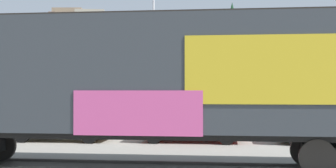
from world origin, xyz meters
TOP-DOWN VIEW (x-y plane):
  - ground_plane at (0.00, 0.00)m, footprint 260.00×260.00m
  - track at (-1.51, 0.04)m, footprint 60.01×4.40m
  - freight_car at (-0.50, -0.00)m, footprint 16.30×3.38m
  - flagpole at (-1.73, 12.38)m, footprint 0.65×1.17m
  - hillside at (-0.04, 79.04)m, footprint 140.90×29.61m
  - parked_car_tan at (-4.79, 6.32)m, footprint 4.15×2.08m
  - parked_car_red at (0.56, 6.36)m, footprint 4.27×2.17m
  - parked_car_green at (6.02, 6.14)m, footprint 4.42×2.19m

SIDE VIEW (x-z plane):
  - ground_plane at x=0.00m, z-range 0.00..0.00m
  - track at x=-1.51m, z-range 0.00..0.08m
  - parked_car_tan at x=-4.79m, z-range 0.01..1.64m
  - parked_car_red at x=0.56m, z-range 0.03..1.65m
  - parked_car_green at x=6.02m, z-range -0.01..1.85m
  - freight_car at x=-0.50m, z-range 0.32..4.59m
  - flagpole at x=-1.73m, z-range 0.95..9.63m
  - hillside at x=-0.04m, z-range -2.35..16.12m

